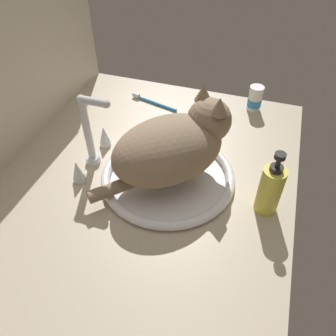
% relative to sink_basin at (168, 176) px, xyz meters
% --- Properties ---
extents(countertop, '(1.03, 0.77, 0.03)m').
position_rel_sink_basin_xyz_m(countertop, '(-0.04, 0.06, -0.03)').
color(countertop, '#B7A88E').
rests_on(countertop, ground).
extents(sink_basin, '(0.35, 0.35, 0.02)m').
position_rel_sink_basin_xyz_m(sink_basin, '(0.00, 0.00, 0.00)').
color(sink_basin, white).
rests_on(sink_basin, countertop).
extents(faucet, '(0.19, 0.10, 0.21)m').
position_rel_sink_basin_xyz_m(faucet, '(-0.00, 0.21, 0.07)').
color(faucet, silver).
rests_on(faucet, countertop).
extents(cat, '(0.34, 0.34, 0.21)m').
position_rel_sink_basin_xyz_m(cat, '(0.02, -0.02, 0.10)').
color(cat, '#8C755B').
rests_on(cat, sink_basin).
extents(soap_pump_bottle, '(0.05, 0.05, 0.17)m').
position_rel_sink_basin_xyz_m(soap_pump_bottle, '(-0.02, -0.25, 0.06)').
color(soap_pump_bottle, '#E5DB4C').
rests_on(soap_pump_bottle, countertop).
extents(pill_bottle, '(0.05, 0.05, 0.08)m').
position_rel_sink_basin_xyz_m(pill_bottle, '(0.41, -0.17, 0.03)').
color(pill_bottle, white).
rests_on(pill_bottle, countertop).
extents(toothbrush, '(0.06, 0.18, 0.02)m').
position_rel_sink_basin_xyz_m(toothbrush, '(0.33, 0.16, -0.00)').
color(toothbrush, '#338CD1').
rests_on(toothbrush, countertop).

